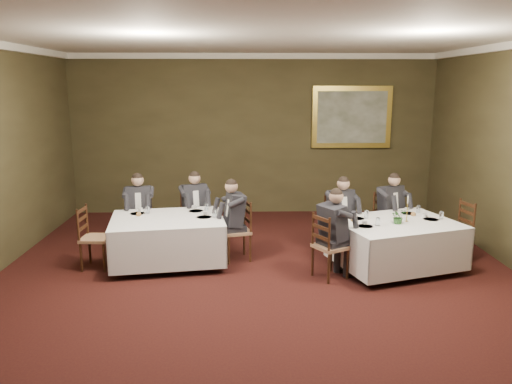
{
  "coord_description": "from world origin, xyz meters",
  "views": [
    {
      "loc": [
        -0.19,
        -6.05,
        2.85
      ],
      "look_at": [
        -0.01,
        1.81,
        1.15
      ],
      "focal_mm": 35.0,
      "sensor_mm": 36.0,
      "label": 1
    }
  ],
  "objects_px": {
    "chair_sec_backright": "(195,229)",
    "chair_sec_endleft": "(96,250)",
    "diner_main_endleft": "(330,245)",
    "diner_sec_backright": "(194,217)",
    "diner_main_backleft": "(339,225)",
    "chair_sec_backleft": "(141,232)",
    "chair_main_endleft": "(329,259)",
    "painting": "(352,117)",
    "table_main": "(396,241)",
    "table_second": "(168,237)",
    "candlestick": "(407,212)",
    "chair_sec_endright": "(237,243)",
    "centerpiece": "(398,216)",
    "chair_main_backright": "(387,232)",
    "chair_main_endright": "(455,244)",
    "diner_sec_endright": "(237,230)",
    "chair_main_backleft": "(339,237)",
    "diner_sec_backleft": "(140,220)",
    "diner_main_backright": "(389,220)"
  },
  "relations": [
    {
      "from": "chair_sec_backright",
      "to": "chair_sec_endleft",
      "type": "bearing_deg",
      "value": 17.84
    },
    {
      "from": "diner_main_endleft",
      "to": "diner_sec_backright",
      "type": "height_order",
      "value": "same"
    },
    {
      "from": "diner_main_backleft",
      "to": "chair_sec_backleft",
      "type": "height_order",
      "value": "diner_main_backleft"
    },
    {
      "from": "chair_main_endleft",
      "to": "chair_sec_backleft",
      "type": "relative_size",
      "value": 1.0
    },
    {
      "from": "chair_main_endleft",
      "to": "painting",
      "type": "distance_m",
      "value": 4.49
    },
    {
      "from": "table_main",
      "to": "table_second",
      "type": "xyz_separation_m",
      "value": [
        -3.6,
        0.31,
        -0.0
      ]
    },
    {
      "from": "chair_main_endleft",
      "to": "candlestick",
      "type": "xyz_separation_m",
      "value": [
        1.25,
        0.38,
        0.64
      ]
    },
    {
      "from": "chair_sec_endright",
      "to": "centerpiece",
      "type": "relative_size",
      "value": 4.06
    },
    {
      "from": "table_main",
      "to": "table_second",
      "type": "bearing_deg",
      "value": 175.02
    },
    {
      "from": "chair_main_backright",
      "to": "chair_sec_backright",
      "type": "height_order",
      "value": "same"
    },
    {
      "from": "chair_sec_endleft",
      "to": "centerpiece",
      "type": "distance_m",
      "value": 4.75
    },
    {
      "from": "chair_main_endright",
      "to": "centerpiece",
      "type": "distance_m",
      "value": 1.34
    },
    {
      "from": "table_second",
      "to": "table_main",
      "type": "bearing_deg",
      "value": -4.98
    },
    {
      "from": "diner_sec_endright",
      "to": "chair_sec_backright",
      "type": "bearing_deg",
      "value": 28.64
    },
    {
      "from": "chair_main_endright",
      "to": "chair_sec_backright",
      "type": "xyz_separation_m",
      "value": [
        -4.37,
        0.94,
        0.0
      ]
    },
    {
      "from": "chair_sec_endright",
      "to": "diner_main_backleft",
      "type": "bearing_deg",
      "value": -97.19
    },
    {
      "from": "table_main",
      "to": "chair_main_backright",
      "type": "height_order",
      "value": "chair_main_backright"
    },
    {
      "from": "table_second",
      "to": "chair_main_backleft",
      "type": "xyz_separation_m",
      "value": [
        2.85,
        0.43,
        -0.17
      ]
    },
    {
      "from": "diner_main_backleft",
      "to": "chair_main_backright",
      "type": "xyz_separation_m",
      "value": [
        0.92,
        0.31,
        -0.23
      ]
    },
    {
      "from": "chair_main_backleft",
      "to": "diner_sec_backleft",
      "type": "distance_m",
      "value": 3.49
    },
    {
      "from": "chair_main_endright",
      "to": "painting",
      "type": "relative_size",
      "value": 0.57
    },
    {
      "from": "chair_main_backright",
      "to": "diner_main_endleft",
      "type": "xyz_separation_m",
      "value": [
        -1.26,
        -1.39,
        0.23
      ]
    },
    {
      "from": "diner_main_backleft",
      "to": "diner_sec_backleft",
      "type": "relative_size",
      "value": 1.0
    },
    {
      "from": "chair_sec_endleft",
      "to": "chair_sec_endright",
      "type": "bearing_deg",
      "value": 101.59
    },
    {
      "from": "diner_main_backleft",
      "to": "chair_sec_endright",
      "type": "relative_size",
      "value": 1.35
    },
    {
      "from": "diner_main_backright",
      "to": "diner_sec_backright",
      "type": "xyz_separation_m",
      "value": [
        -3.45,
        0.25,
        0.0
      ]
    },
    {
      "from": "chair_sec_endright",
      "to": "candlestick",
      "type": "xyz_separation_m",
      "value": [
        2.64,
        -0.47,
        0.64
      ]
    },
    {
      "from": "diner_sec_backright",
      "to": "diner_sec_endright",
      "type": "distance_m",
      "value": 1.11
    },
    {
      "from": "chair_main_endright",
      "to": "diner_sec_backright",
      "type": "height_order",
      "value": "diner_sec_backright"
    },
    {
      "from": "chair_main_backleft",
      "to": "chair_sec_backright",
      "type": "bearing_deg",
      "value": -30.82
    },
    {
      "from": "diner_main_backleft",
      "to": "diner_sec_backright",
      "type": "height_order",
      "value": "same"
    },
    {
      "from": "chair_sec_backright",
      "to": "diner_sec_endright",
      "type": "xyz_separation_m",
      "value": [
        0.77,
        -0.81,
        0.23
      ]
    },
    {
      "from": "chair_sec_endright",
      "to": "diner_main_endleft",
      "type": "bearing_deg",
      "value": -135.94
    },
    {
      "from": "chair_main_backleft",
      "to": "chair_sec_backleft",
      "type": "relative_size",
      "value": 1.0
    },
    {
      "from": "diner_main_backleft",
      "to": "chair_main_endright",
      "type": "bearing_deg",
      "value": 149.95
    },
    {
      "from": "chair_main_backleft",
      "to": "chair_sec_backright",
      "type": "relative_size",
      "value": 1.0
    },
    {
      "from": "chair_main_backright",
      "to": "chair_main_endleft",
      "type": "xyz_separation_m",
      "value": [
        -1.27,
        -1.39,
        0.0
      ]
    },
    {
      "from": "diner_main_endleft",
      "to": "chair_main_backright",
      "type": "bearing_deg",
      "value": 107.68
    },
    {
      "from": "table_second",
      "to": "candlestick",
      "type": "height_order",
      "value": "candlestick"
    },
    {
      "from": "table_second",
      "to": "painting",
      "type": "height_order",
      "value": "painting"
    },
    {
      "from": "chair_main_backright",
      "to": "diner_sec_backright",
      "type": "relative_size",
      "value": 0.74
    },
    {
      "from": "diner_sec_endright",
      "to": "painting",
      "type": "bearing_deg",
      "value": -53.99
    },
    {
      "from": "chair_main_endleft",
      "to": "chair_sec_backleft",
      "type": "height_order",
      "value": "same"
    },
    {
      "from": "diner_main_endleft",
      "to": "chair_main_endright",
      "type": "xyz_separation_m",
      "value": [
        2.18,
        0.7,
        -0.23
      ]
    },
    {
      "from": "chair_main_endright",
      "to": "chair_sec_backleft",
      "type": "bearing_deg",
      "value": 69.24
    },
    {
      "from": "chair_sec_endright",
      "to": "chair_main_endright",
      "type": "bearing_deg",
      "value": -107.28
    },
    {
      "from": "diner_sec_endright",
      "to": "table_second",
      "type": "bearing_deg",
      "value": 83.66
    },
    {
      "from": "diner_main_backright",
      "to": "table_main",
      "type": "bearing_deg",
      "value": 53.48
    },
    {
      "from": "chair_main_backright",
      "to": "chair_sec_backright",
      "type": "bearing_deg",
      "value": -30.63
    },
    {
      "from": "chair_main_endright",
      "to": "diner_sec_backright",
      "type": "distance_m",
      "value": 4.46
    }
  ]
}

